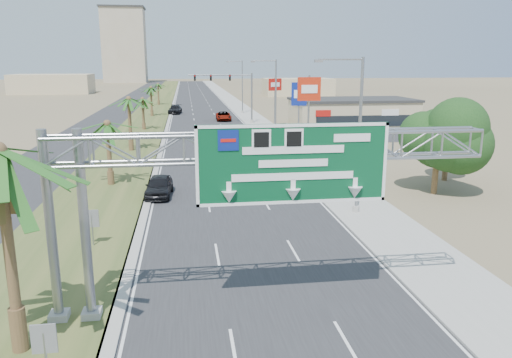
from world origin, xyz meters
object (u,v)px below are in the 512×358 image
object	(u,v)px
car_right_lane	(224,116)
car_far	(175,110)
store_building	(352,113)
pole_sign_red_near	(309,93)
car_left_lane	(159,186)
pole_sign_blue	(299,96)
sign_gantry	(250,162)
car_mid_lane	(221,144)
signal_mast	(239,93)
pole_sign_red_far	(275,88)

from	to	relation	value
car_right_lane	car_far	distance (m)	15.38
store_building	pole_sign_red_near	world-z (taller)	pole_sign_red_near
car_left_lane	pole_sign_blue	world-z (taller)	pole_sign_blue
sign_gantry	pole_sign_red_near	xyz separation A→B (m)	(10.34, 32.63, 0.49)
pole_sign_red_near	car_mid_lane	bearing A→B (deg)	149.67
car_far	car_right_lane	bearing A→B (deg)	-50.87
pole_sign_red_near	car_left_lane	bearing A→B (deg)	-135.63
store_building	car_right_lane	bearing A→B (deg)	151.02
car_mid_lane	pole_sign_blue	distance (m)	14.62
signal_mast	car_left_lane	bearing A→B (deg)	-103.67
car_right_lane	pole_sign_red_far	bearing A→B (deg)	-52.13
store_building	car_mid_lane	world-z (taller)	store_building
store_building	pole_sign_red_far	world-z (taller)	pole_sign_red_far
car_left_lane	pole_sign_red_near	xyz separation A→B (m)	(14.78, 14.45, 5.78)
pole_sign_blue	signal_mast	bearing A→B (deg)	111.54
store_building	car_far	bearing A→B (deg)	139.42
signal_mast	car_left_lane	size ratio (longest dim) A/B	2.29
signal_mast	store_building	xyz separation A→B (m)	(16.83, -5.97, -2.85)
car_mid_lane	car_right_lane	bearing A→B (deg)	83.55
car_far	signal_mast	bearing A→B (deg)	-52.62
car_far	pole_sign_red_near	bearing A→B (deg)	-66.40
car_left_lane	car_mid_lane	world-z (taller)	car_left_lane
car_mid_lane	car_left_lane	bearing A→B (deg)	-108.50
car_mid_lane	car_far	xyz separation A→B (m)	(-5.87, 41.76, 0.11)
car_far	car_left_lane	bearing A→B (deg)	-83.87
car_far	sign_gantry	bearing A→B (deg)	-80.65
pole_sign_red_far	store_building	bearing A→B (deg)	-4.78
store_building	car_right_lane	xyz separation A→B (m)	(-19.04, 10.54, -1.26)
pole_sign_blue	store_building	bearing A→B (deg)	42.45
pole_sign_blue	pole_sign_red_far	xyz separation A→B (m)	(-1.28, 10.72, 0.52)
store_building	pole_sign_blue	xyz separation A→B (m)	(-10.63, -9.72, 3.36)
sign_gantry	pole_sign_red_far	bearing A→B (deg)	78.94
car_left_lane	car_mid_lane	bearing A→B (deg)	77.05
car_right_lane	signal_mast	bearing A→B (deg)	-63.04
signal_mast	pole_sign_blue	distance (m)	16.88
car_left_lane	car_far	xyz separation A→B (m)	(0.10, 61.36, 0.04)
sign_gantry	store_building	size ratio (longest dim) A/B	0.93
store_building	pole_sign_red_far	xyz separation A→B (m)	(-11.91, 1.00, 3.88)
sign_gantry	car_mid_lane	size ratio (longest dim) A/B	3.97
signal_mast	car_right_lane	bearing A→B (deg)	115.84
sign_gantry	pole_sign_red_near	size ratio (longest dim) A/B	2.00
car_mid_lane	pole_sign_red_near	size ratio (longest dim) A/B	0.50
car_left_lane	pole_sign_blue	size ratio (longest dim) A/B	0.61
car_right_lane	car_far	xyz separation A→B (m)	(-8.35, 12.92, 0.06)
pole_sign_red_near	signal_mast	bearing A→B (deg)	97.94
pole_sign_red_far	car_left_lane	bearing A→B (deg)	-111.84
car_far	pole_sign_blue	bearing A→B (deg)	-56.97
store_building	car_left_lane	size ratio (longest dim) A/B	4.00
car_far	pole_sign_blue	distance (m)	37.46
pole_sign_blue	pole_sign_red_far	size ratio (longest dim) A/B	0.98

